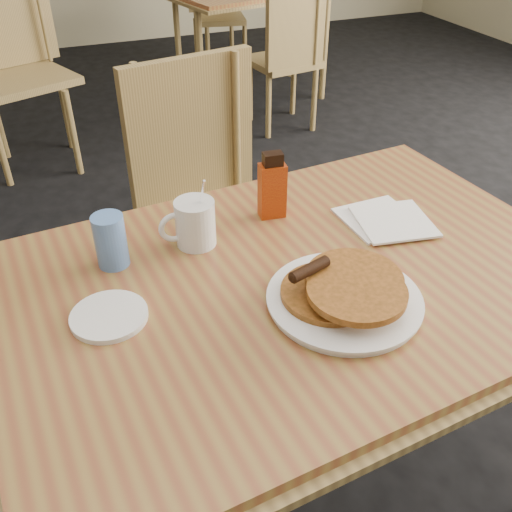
{
  "coord_description": "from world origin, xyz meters",
  "views": [
    {
      "loc": [
        -0.39,
        -0.83,
        1.51
      ],
      "look_at": [
        -0.05,
        0.03,
        0.85
      ],
      "focal_mm": 40.0,
      "sensor_mm": 36.0,
      "label": 1
    }
  ],
  "objects_px": {
    "chair_neighbor_far": "(216,3)",
    "chair_neighbor_near": "(288,49)",
    "pancake_plate": "(345,294)",
    "coffee_mug": "(194,223)",
    "chair_wall_extra": "(17,51)",
    "main_table": "(296,288)",
    "blue_tumbler": "(111,241)",
    "chair_main_far": "(203,188)",
    "syrup_bottle": "(272,187)"
  },
  "relations": [
    {
      "from": "chair_neighbor_far",
      "to": "chair_neighbor_near",
      "type": "xyz_separation_m",
      "value": [
        -0.01,
        -1.45,
        0.01
      ]
    },
    {
      "from": "pancake_plate",
      "to": "coffee_mug",
      "type": "height_order",
      "value": "coffee_mug"
    },
    {
      "from": "chair_wall_extra",
      "to": "coffee_mug",
      "type": "bearing_deg",
      "value": -103.68
    },
    {
      "from": "chair_wall_extra",
      "to": "pancake_plate",
      "type": "height_order",
      "value": "chair_wall_extra"
    },
    {
      "from": "main_table",
      "to": "pancake_plate",
      "type": "relative_size",
      "value": 4.44
    },
    {
      "from": "blue_tumbler",
      "to": "main_table",
      "type": "bearing_deg",
      "value": -26.98
    },
    {
      "from": "chair_main_far",
      "to": "chair_neighbor_near",
      "type": "relative_size",
      "value": 1.14
    },
    {
      "from": "main_table",
      "to": "chair_neighbor_far",
      "type": "height_order",
      "value": "chair_neighbor_far"
    },
    {
      "from": "main_table",
      "to": "coffee_mug",
      "type": "xyz_separation_m",
      "value": [
        -0.17,
        0.2,
        0.1
      ]
    },
    {
      "from": "chair_main_far",
      "to": "chair_neighbor_far",
      "type": "height_order",
      "value": "chair_main_far"
    },
    {
      "from": "main_table",
      "to": "chair_wall_extra",
      "type": "relative_size",
      "value": 1.35
    },
    {
      "from": "chair_neighbor_near",
      "to": "chair_wall_extra",
      "type": "relative_size",
      "value": 0.84
    },
    {
      "from": "main_table",
      "to": "chair_wall_extra",
      "type": "distance_m",
      "value": 2.57
    },
    {
      "from": "main_table",
      "to": "blue_tumbler",
      "type": "distance_m",
      "value": 0.42
    },
    {
      "from": "chair_neighbor_near",
      "to": "coffee_mug",
      "type": "bearing_deg",
      "value": -128.49
    },
    {
      "from": "chair_neighbor_far",
      "to": "chair_neighbor_near",
      "type": "distance_m",
      "value": 1.45
    },
    {
      "from": "chair_wall_extra",
      "to": "coffee_mug",
      "type": "xyz_separation_m",
      "value": [
        0.32,
        -2.32,
        0.18
      ]
    },
    {
      "from": "chair_wall_extra",
      "to": "blue_tumbler",
      "type": "relative_size",
      "value": 8.48
    },
    {
      "from": "chair_wall_extra",
      "to": "blue_tumbler",
      "type": "height_order",
      "value": "chair_wall_extra"
    },
    {
      "from": "syrup_bottle",
      "to": "coffee_mug",
      "type": "bearing_deg",
      "value": -159.72
    },
    {
      "from": "pancake_plate",
      "to": "coffee_mug",
      "type": "xyz_separation_m",
      "value": [
        -0.22,
        0.32,
        0.03
      ]
    },
    {
      "from": "chair_wall_extra",
      "to": "chair_neighbor_near",
      "type": "bearing_deg",
      "value": -27.2
    },
    {
      "from": "chair_neighbor_far",
      "to": "chair_neighbor_near",
      "type": "relative_size",
      "value": 0.98
    },
    {
      "from": "chair_main_far",
      "to": "chair_neighbor_near",
      "type": "distance_m",
      "value": 1.96
    },
    {
      "from": "chair_main_far",
      "to": "coffee_mug",
      "type": "distance_m",
      "value": 0.59
    },
    {
      "from": "chair_main_far",
      "to": "syrup_bottle",
      "type": "relative_size",
      "value": 5.79
    },
    {
      "from": "syrup_bottle",
      "to": "chair_neighbor_far",
      "type": "bearing_deg",
      "value": 80.87
    },
    {
      "from": "chair_wall_extra",
      "to": "blue_tumbler",
      "type": "bearing_deg",
      "value": -108.41
    },
    {
      "from": "main_table",
      "to": "chair_main_far",
      "type": "height_order",
      "value": "chair_main_far"
    },
    {
      "from": "chair_wall_extra",
      "to": "coffee_mug",
      "type": "distance_m",
      "value": 2.35
    },
    {
      "from": "chair_neighbor_far",
      "to": "pancake_plate",
      "type": "bearing_deg",
      "value": -92.25
    },
    {
      "from": "coffee_mug",
      "to": "chair_main_far",
      "type": "bearing_deg",
      "value": 86.42
    },
    {
      "from": "chair_neighbor_near",
      "to": "chair_wall_extra",
      "type": "xyz_separation_m",
      "value": [
        -1.55,
        0.16,
        0.11
      ]
    },
    {
      "from": "chair_main_far",
      "to": "blue_tumbler",
      "type": "relative_size",
      "value": 8.1
    },
    {
      "from": "pancake_plate",
      "to": "chair_neighbor_near",
      "type": "bearing_deg",
      "value": 67.85
    },
    {
      "from": "coffee_mug",
      "to": "chair_neighbor_far",
      "type": "bearing_deg",
      "value": 85.81
    },
    {
      "from": "chair_neighbor_far",
      "to": "blue_tumbler",
      "type": "height_order",
      "value": "blue_tumbler"
    },
    {
      "from": "chair_neighbor_near",
      "to": "chair_wall_extra",
      "type": "bearing_deg",
      "value": 165.39
    },
    {
      "from": "main_table",
      "to": "syrup_bottle",
      "type": "distance_m",
      "value": 0.28
    },
    {
      "from": "chair_neighbor_far",
      "to": "chair_wall_extra",
      "type": "xyz_separation_m",
      "value": [
        -1.56,
        -1.3,
        0.12
      ]
    },
    {
      "from": "chair_neighbor_far",
      "to": "syrup_bottle",
      "type": "distance_m",
      "value": 3.73
    },
    {
      "from": "chair_neighbor_near",
      "to": "blue_tumbler",
      "type": "xyz_separation_m",
      "value": [
        -1.43,
        -2.18,
        0.29
      ]
    },
    {
      "from": "chair_main_far",
      "to": "pancake_plate",
      "type": "distance_m",
      "value": 0.87
    },
    {
      "from": "main_table",
      "to": "chair_wall_extra",
      "type": "bearing_deg",
      "value": 100.98
    },
    {
      "from": "chair_main_far",
      "to": "chair_neighbor_far",
      "type": "distance_m",
      "value": 3.28
    },
    {
      "from": "syrup_bottle",
      "to": "chair_main_far",
      "type": "bearing_deg",
      "value": 102.35
    },
    {
      "from": "chair_main_far",
      "to": "blue_tumbler",
      "type": "distance_m",
      "value": 0.68
    },
    {
      "from": "chair_main_far",
      "to": "syrup_bottle",
      "type": "xyz_separation_m",
      "value": [
        0.04,
        -0.47,
        0.23
      ]
    },
    {
      "from": "chair_neighbor_far",
      "to": "main_table",
      "type": "bearing_deg",
      "value": -93.36
    },
    {
      "from": "main_table",
      "to": "chair_main_far",
      "type": "xyz_separation_m",
      "value": [
        0.0,
        0.72,
        -0.11
      ]
    }
  ]
}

